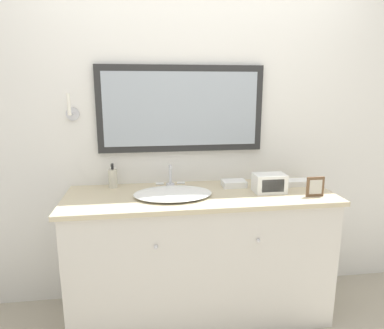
{
  "coord_description": "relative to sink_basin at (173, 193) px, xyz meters",
  "views": [
    {
      "loc": [
        -0.36,
        -1.84,
        1.59
      ],
      "look_at": [
        -0.06,
        0.32,
        1.1
      ],
      "focal_mm": 32.0,
      "sensor_mm": 36.0,
      "label": 1
    }
  ],
  "objects": [
    {
      "name": "vanity_counter",
      "position": [
        0.19,
        0.02,
        -0.47
      ],
      "size": [
        1.78,
        0.61,
        0.9
      ],
      "color": "beige",
      "rests_on": "ground_plane"
    },
    {
      "name": "soap_bottle",
      "position": [
        -0.4,
        0.25,
        0.05
      ],
      "size": [
        0.06,
        0.06,
        0.17
      ],
      "color": "beige",
      "rests_on": "vanity_counter"
    },
    {
      "name": "hand_towel_far_corner",
      "position": [
        0.45,
        0.15,
        0.0
      ],
      "size": [
        0.17,
        0.12,
        0.04
      ],
      "color": "white",
      "rests_on": "vanity_counter"
    },
    {
      "name": "sink_basin",
      "position": [
        0.0,
        0.0,
        0.0
      ],
      "size": [
        0.51,
        0.41,
        0.17
      ],
      "color": "white",
      "rests_on": "vanity_counter"
    },
    {
      "name": "wall_back",
      "position": [
        0.18,
        0.36,
        0.36
      ],
      "size": [
        8.0,
        0.18,
        2.55
      ],
      "color": "white",
      "rests_on": "ground_plane"
    },
    {
      "name": "hand_towel_near_sink",
      "position": [
        0.91,
        0.13,
        0.0
      ],
      "size": [
        0.19,
        0.12,
        0.04
      ],
      "color": "white",
      "rests_on": "vanity_counter"
    },
    {
      "name": "appliance_box",
      "position": [
        0.65,
        -0.01,
        0.04
      ],
      "size": [
        0.21,
        0.14,
        0.12
      ],
      "color": "white",
      "rests_on": "vanity_counter"
    },
    {
      "name": "picture_frame",
      "position": [
        0.91,
        -0.14,
        0.05
      ],
      "size": [
        0.12,
        0.01,
        0.13
      ],
      "color": "brown",
      "rests_on": "vanity_counter"
    }
  ]
}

